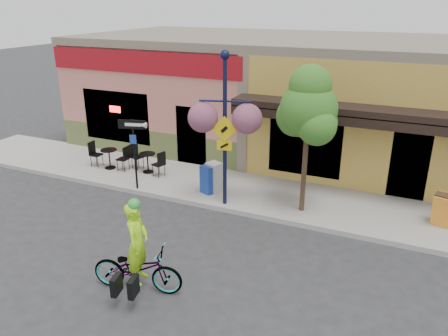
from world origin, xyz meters
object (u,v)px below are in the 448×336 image
object	(u,v)px
cyclist_rider	(138,254)
lamp_post	(225,131)
one_way_sign	(135,155)
building	(302,94)
street_tree	(306,140)
bicycle	(137,269)
newspaper_box_blue	(208,179)
newspaper_box_grey	(214,177)

from	to	relation	value
cyclist_rider	lamp_post	xyz separation A→B (m)	(0.03, 4.38, 1.49)
lamp_post	cyclist_rider	bearing A→B (deg)	-107.65
one_way_sign	building	bearing A→B (deg)	46.93
cyclist_rider	street_tree	size ratio (longest dim) A/B	0.43
building	one_way_sign	distance (m)	7.77
bicycle	newspaper_box_blue	size ratio (longest dim) A/B	2.21
lamp_post	newspaper_box_blue	distance (m)	2.03
cyclist_rider	newspaper_box_grey	xyz separation A→B (m)	(-0.64, 5.08, -0.28)
cyclist_rider	one_way_sign	bearing A→B (deg)	22.91
bicycle	newspaper_box_grey	distance (m)	5.11
building	cyclist_rider	bearing A→B (deg)	-92.73
bicycle	one_way_sign	world-z (taller)	one_way_sign
street_tree	lamp_post	bearing A→B (deg)	-167.14
bicycle	newspaper_box_blue	bearing A→B (deg)	-4.06
building	one_way_sign	world-z (taller)	building
cyclist_rider	newspaper_box_grey	size ratio (longest dim) A/B	1.90
bicycle	newspaper_box_grey	bearing A→B (deg)	-5.79
newspaper_box_grey	street_tree	size ratio (longest dim) A/B	0.22
cyclist_rider	lamp_post	distance (m)	4.63
lamp_post	one_way_sign	size ratio (longest dim) A/B	1.96
bicycle	cyclist_rider	size ratio (longest dim) A/B	1.09
newspaper_box_blue	newspaper_box_grey	xyz separation A→B (m)	(0.13, 0.18, 0.03)
cyclist_rider	street_tree	xyz separation A→B (m)	(2.25, 4.89, 1.36)
newspaper_box_blue	newspaper_box_grey	distance (m)	0.22
cyclist_rider	street_tree	bearing A→B (deg)	-37.11
lamp_post	one_way_sign	xyz separation A→B (m)	(-3.04, -0.13, -1.10)
building	cyclist_rider	size ratio (longest dim) A/B	10.06
bicycle	one_way_sign	distance (m)	5.24
building	street_tree	distance (m)	6.44
cyclist_rider	lamp_post	bearing A→B (deg)	-12.84
cyclist_rider	street_tree	world-z (taller)	street_tree
newspaper_box_blue	lamp_post	bearing A→B (deg)	-11.88
street_tree	one_way_sign	bearing A→B (deg)	-173.06
building	newspaper_box_blue	size ratio (longest dim) A/B	20.34
newspaper_box_blue	street_tree	distance (m)	3.45
bicycle	cyclist_rider	world-z (taller)	cyclist_rider
building	newspaper_box_grey	world-z (taller)	building
building	bicycle	xyz separation A→B (m)	(-0.58, -11.10, -1.73)
building	newspaper_box_grey	xyz separation A→B (m)	(-1.17, -6.02, -1.62)
cyclist_rider	newspaper_box_blue	bearing A→B (deg)	-3.49
lamp_post	street_tree	xyz separation A→B (m)	(2.22, 0.51, -0.13)
lamp_post	street_tree	world-z (taller)	lamp_post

